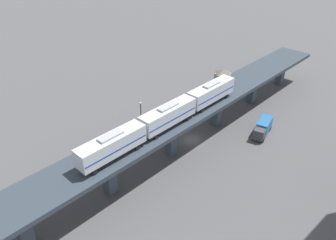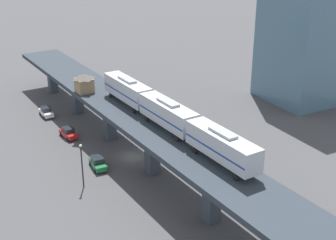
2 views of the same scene
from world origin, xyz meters
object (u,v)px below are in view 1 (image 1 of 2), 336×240
at_px(street_car_green, 168,125).
at_px(street_car_red, 206,105).
at_px(signal_hut, 223,76).
at_px(street_car_white, 234,89).
at_px(subway_train, 168,115).
at_px(delivery_truck, 263,128).
at_px(street_lamp, 141,114).

xyz_separation_m(street_car_green, street_car_red, (0.69, -13.46, 0.00)).
bearing_deg(street_car_red, signal_hut, -171.77).
bearing_deg(street_car_white, street_car_red, 94.30).
height_order(signal_hut, street_car_green, signal_hut).
bearing_deg(subway_train, signal_hut, -76.00).
distance_m(delivery_truck, street_lamp, 26.69).
bearing_deg(delivery_truck, street_car_red, 1.44).
relative_size(subway_train, street_car_red, 8.08).
bearing_deg(subway_train, delivery_truck, -107.65).
relative_size(street_car_green, street_lamp, 0.65).
height_order(delivery_truck, street_lamp, street_lamp).
distance_m(street_car_white, street_car_green, 25.59).
bearing_deg(street_car_green, delivery_truck, -137.94).
distance_m(signal_hut, street_car_green, 16.83).
bearing_deg(street_car_green, street_car_white, -86.42).
bearing_deg(street_car_white, street_car_green, 93.58).
height_order(subway_train, street_car_white, subway_train).
bearing_deg(subway_train, street_car_red, -66.51).
relative_size(street_car_red, delivery_truck, 0.61).
bearing_deg(street_lamp, signal_hut, -110.69).
bearing_deg(street_car_green, street_car_red, -87.07).
bearing_deg(delivery_truck, street_lamp, 43.62).
xyz_separation_m(signal_hut, street_lamp, (6.98, 18.48, -5.64)).
bearing_deg(delivery_truck, subway_train, 72.35).
bearing_deg(signal_hut, street_lamp, 69.31).
bearing_deg(street_car_white, signal_hut, 112.13).
xyz_separation_m(street_car_red, delivery_truck, (-16.05, -0.40, 0.82)).
bearing_deg(signal_hut, delivery_truck, 179.33).
relative_size(street_car_white, street_car_red, 0.97).
height_order(signal_hut, street_car_white, signal_hut).
bearing_deg(street_lamp, delivery_truck, -136.38).
bearing_deg(street_car_white, delivery_truck, 145.45).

